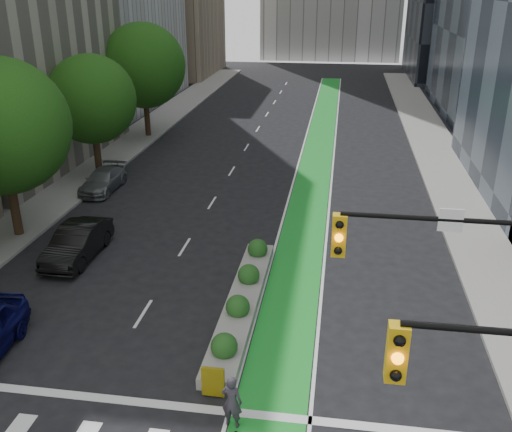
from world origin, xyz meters
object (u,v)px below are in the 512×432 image
(median_planter, at_px, (243,299))
(parked_car_left_far, at_px, (103,180))
(parked_car_left_mid, at_px, (77,242))
(cyclist, at_px, (232,402))

(median_planter, xyz_separation_m, parked_car_left_far, (-10.70, 12.06, 0.27))
(parked_car_left_far, bearing_deg, median_planter, -48.40)
(parked_car_left_mid, bearing_deg, parked_car_left_far, 105.58)
(cyclist, distance_m, parked_car_left_mid, 13.07)
(cyclist, bearing_deg, parked_car_left_mid, -36.79)
(median_planter, distance_m, parked_car_left_mid, 8.78)
(cyclist, xyz_separation_m, parked_car_left_mid, (-9.00, 9.47, -0.06))
(median_planter, bearing_deg, parked_car_left_mid, 159.13)
(median_planter, xyz_separation_m, cyclist, (0.80, -6.35, 0.47))
(cyclist, height_order, parked_car_left_mid, cyclist)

